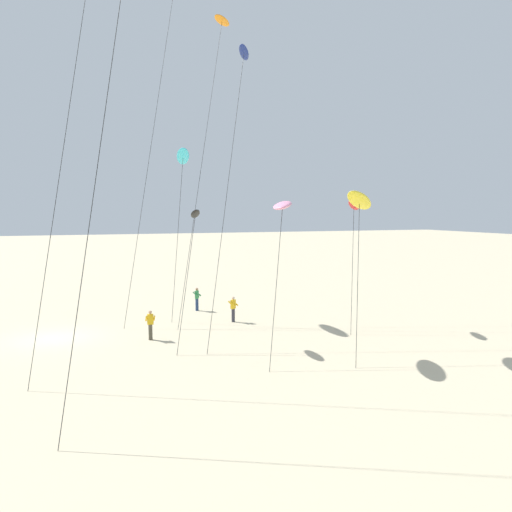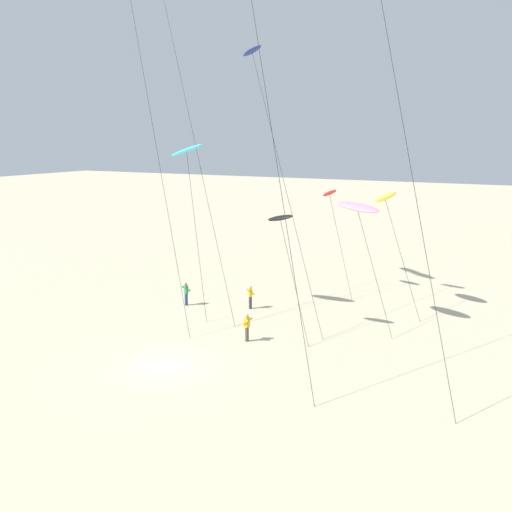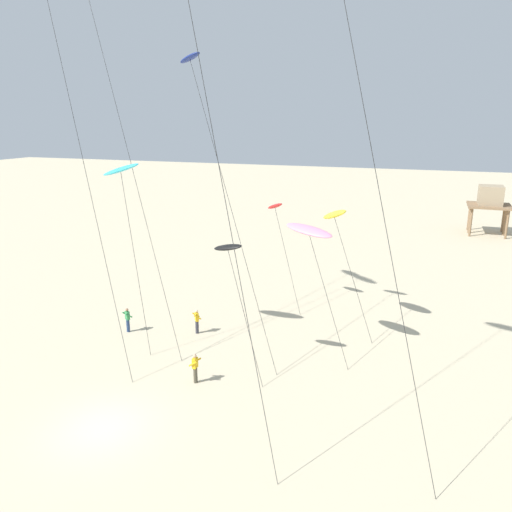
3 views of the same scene
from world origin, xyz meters
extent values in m
plane|color=beige|center=(0.00, 0.00, 0.00)|extent=(260.00, 260.00, 0.00)
cylinder|color=#262626|center=(-4.04, 9.74, 10.88)|extent=(8.77, 5.49, 21.77)
ellipsoid|color=pink|center=(6.75, 11.18, 7.51)|extent=(3.40, 2.26, 0.82)
cylinder|color=#262626|center=(8.25, 10.24, 3.69)|extent=(3.02, 1.90, 7.38)
ellipsoid|color=navy|center=(-0.86, 11.70, 17.24)|extent=(1.93, 1.34, 0.69)
cylinder|color=#262626|center=(2.62, 9.53, 8.57)|extent=(7.00, 4.38, 17.16)
cylinder|color=#262626|center=(11.77, 2.28, 10.14)|extent=(5.53, 3.46, 20.28)
ellipsoid|color=black|center=(3.19, 7.50, 7.07)|extent=(1.93, 0.98, 0.78)
cylinder|color=#262626|center=(4.48, 6.69, 3.49)|extent=(2.63, 1.65, 6.98)
ellipsoid|color=yellow|center=(7.45, 15.22, 7.76)|extent=(2.46, 2.72, 1.48)
cylinder|color=#262626|center=(9.03, 14.24, 3.81)|extent=(3.18, 2.00, 7.62)
ellipsoid|color=red|center=(2.55, 17.84, 7.60)|extent=(1.81, 1.70, 0.87)
cylinder|color=#262626|center=(3.81, 17.05, 3.75)|extent=(2.56, 1.61, 7.50)
cylinder|color=#262626|center=(5.72, 1.14, 11.49)|extent=(5.98, 3.74, 22.99)
ellipsoid|color=#33BFE0|center=(-3.90, 8.34, 10.92)|extent=(3.10, 1.56, 1.20)
cylinder|color=#262626|center=(-2.85, 7.68, 5.41)|extent=(2.14, 1.35, 10.82)
cylinder|color=#262626|center=(-5.14, 6.51, 12.44)|extent=(8.29, 5.19, 24.88)
cylinder|color=navy|center=(-5.01, 9.46, 0.44)|extent=(0.22, 0.22, 0.88)
cube|color=#338C4C|center=(-5.01, 9.46, 1.17)|extent=(0.39, 0.34, 0.58)
sphere|color=#9E7051|center=(-5.01, 9.46, 1.57)|extent=(0.20, 0.20, 0.20)
cylinder|color=#338C4C|center=(-5.20, 9.57, 1.22)|extent=(0.33, 0.48, 0.39)
cylinder|color=#338C4C|center=(-4.82, 9.35, 1.22)|extent=(0.33, 0.48, 0.39)
cylinder|color=#4C4738|center=(2.21, 5.09, 0.44)|extent=(0.22, 0.22, 0.88)
cube|color=gold|center=(2.21, 5.09, 1.17)|extent=(0.22, 0.35, 0.58)
sphere|color=tan|center=(2.21, 5.09, 1.57)|extent=(0.20, 0.20, 0.20)
cylinder|color=gold|center=(2.20, 4.87, 1.22)|extent=(0.51, 0.12, 0.39)
cylinder|color=gold|center=(2.22, 5.31, 1.22)|extent=(0.51, 0.12, 0.39)
cylinder|color=#33333D|center=(-0.56, 10.82, 0.44)|extent=(0.22, 0.22, 0.88)
cube|color=gold|center=(-0.56, 10.82, 1.17)|extent=(0.37, 0.39, 0.58)
sphere|color=beige|center=(-0.56, 10.82, 1.57)|extent=(0.20, 0.20, 0.20)
cylinder|color=gold|center=(-0.70, 10.99, 1.22)|extent=(0.44, 0.39, 0.39)
cylinder|color=gold|center=(-0.42, 10.66, 1.22)|extent=(0.44, 0.39, 0.39)
camera|label=1|loc=(30.22, 1.22, 7.22)|focal=35.21mm
camera|label=2|loc=(16.73, -22.20, 11.73)|focal=39.03mm
camera|label=3|loc=(13.33, -16.01, 13.76)|focal=34.29mm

